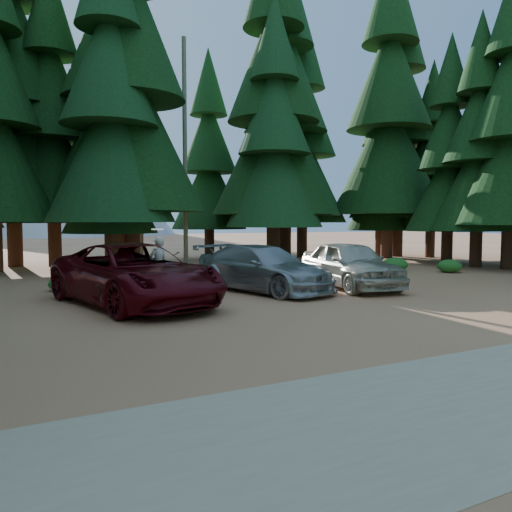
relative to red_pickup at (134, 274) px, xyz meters
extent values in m
plane|color=#AE6E4A|center=(4.68, -3.17, -0.88)|extent=(160.00, 160.00, 0.00)
cylinder|color=#696454|center=(5.48, 11.33, 5.12)|extent=(0.24, 0.24, 12.00)
cylinder|color=#696454|center=(3.48, 12.83, 4.12)|extent=(0.20, 0.20, 10.00)
cone|color=gray|center=(4.68, 81.83, 13.12)|extent=(44.00, 44.00, 28.00)
imported|color=#550710|center=(0.00, 0.00, 0.00)|extent=(4.28, 6.84, 1.76)
imported|color=#A6A8AE|center=(4.58, 0.79, -0.09)|extent=(3.74, 5.83, 1.57)
imported|color=beige|center=(7.75, 0.12, -0.03)|extent=(2.68, 5.20, 1.69)
imported|color=beige|center=(0.88, 0.60, 0.18)|extent=(0.73, 0.61, 1.72)
cylinder|color=white|center=(0.88, 0.65, 1.27)|extent=(0.36, 0.36, 0.04)
cylinder|color=#696454|center=(4.44, 6.02, -0.72)|extent=(4.15, 2.21, 0.32)
cylinder|color=#696454|center=(3.43, 5.51, -0.73)|extent=(3.28, 2.37, 0.31)
cylinder|color=#696454|center=(8.57, 6.74, -0.73)|extent=(4.74, 1.72, 0.31)
ellipsoid|color=#206C20|center=(-1.56, 4.05, -0.65)|extent=(0.86, 0.86, 0.47)
ellipsoid|color=#206C20|center=(0.59, 5.79, -0.66)|extent=(0.80, 0.80, 0.44)
ellipsoid|color=#206C20|center=(2.87, 3.16, -0.55)|extent=(1.19, 1.19, 0.66)
ellipsoid|color=#206C20|center=(6.32, 6.71, -0.61)|extent=(0.99, 0.99, 0.54)
ellipsoid|color=#206C20|center=(8.64, 4.16, -0.58)|extent=(1.09, 1.09, 0.60)
ellipsoid|color=#206C20|center=(13.28, 3.81, -0.55)|extent=(1.21, 1.21, 0.66)
ellipsoid|color=#206C20|center=(15.26, 2.33, -0.58)|extent=(1.10, 1.10, 0.61)
camera|label=1|loc=(-3.35, -14.17, 1.51)|focal=35.00mm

